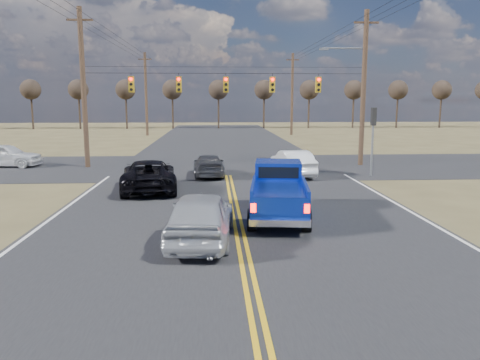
{
  "coord_description": "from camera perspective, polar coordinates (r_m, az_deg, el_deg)",
  "views": [
    {
      "loc": [
        -0.84,
        -12.57,
        4.3
      ],
      "look_at": [
        0.1,
        3.81,
        1.5
      ],
      "focal_mm": 35.0,
      "sensor_mm": 36.0,
      "label": 1
    }
  ],
  "objects": [
    {
      "name": "cross_car_west",
      "position": [
        34.11,
        -26.72,
        2.71
      ],
      "size": [
        2.12,
        4.62,
        1.53
      ],
      "primitive_type": "imported",
      "rotation": [
        0.0,
        0.0,
        1.5
      ],
      "color": "white",
      "rests_on": "ground"
    },
    {
      "name": "signal_gantry",
      "position": [
        30.4,
        -0.76,
        11.13
      ],
      "size": [
        19.6,
        4.83,
        10.0
      ],
      "color": "#473323",
      "rests_on": "ground"
    },
    {
      "name": "utility_poles",
      "position": [
        29.6,
        -1.68,
        11.48
      ],
      "size": [
        19.6,
        58.32,
        10.0
      ],
      "color": "#473323",
      "rests_on": "ground"
    },
    {
      "name": "dgrey_car_queue",
      "position": [
        26.87,
        -3.82,
        1.78
      ],
      "size": [
        1.92,
        4.3,
        1.23
      ],
      "primitive_type": "imported",
      "rotation": [
        0.0,
        0.0,
        3.19
      ],
      "color": "#35363B",
      "rests_on": "ground"
    },
    {
      "name": "silver_suv",
      "position": [
        14.38,
        -4.79,
        -4.45
      ],
      "size": [
        2.25,
        4.82,
        1.6
      ],
      "primitive_type": "imported",
      "rotation": [
        0.0,
        0.0,
        3.06
      ],
      "color": "#B4B8BD",
      "rests_on": "ground"
    },
    {
      "name": "treeline",
      "position": [
        39.57,
        -2.1,
        11.72
      ],
      "size": [
        87.0,
        117.8,
        7.4
      ],
      "color": "#33261C",
      "rests_on": "ground"
    },
    {
      "name": "road_cross",
      "position": [
        30.89,
        -1.68,
        1.68
      ],
      "size": [
        120.0,
        12.0,
        0.02
      ],
      "primitive_type": "cube",
      "color": "#28282B",
      "rests_on": "ground"
    },
    {
      "name": "black_suv",
      "position": [
        22.89,
        -11.05,
        0.58
      ],
      "size": [
        3.11,
        5.64,
        1.5
      ],
      "primitive_type": "imported",
      "rotation": [
        0.0,
        0.0,
        3.26
      ],
      "color": "black",
      "rests_on": "ground"
    },
    {
      "name": "pickup_truck",
      "position": [
        17.29,
        4.71,
        -1.51
      ],
      "size": [
        2.58,
        5.42,
        1.97
      ],
      "rotation": [
        0.0,
        0.0,
        -0.12
      ],
      "color": "black",
      "rests_on": "ground"
    },
    {
      "name": "white_car_queue",
      "position": [
        27.12,
        6.42,
        2.09
      ],
      "size": [
        2.09,
        4.66,
        1.48
      ],
      "primitive_type": "imported",
      "rotation": [
        0.0,
        0.0,
        3.26
      ],
      "color": "white",
      "rests_on": "ground"
    },
    {
      "name": "road_main",
      "position": [
        23.0,
        -1.13,
        -1.09
      ],
      "size": [
        14.0,
        120.0,
        0.02
      ],
      "primitive_type": "cube",
      "color": "#28282B",
      "rests_on": "ground"
    },
    {
      "name": "ground",
      "position": [
        13.32,
        0.51,
        -9.16
      ],
      "size": [
        160.0,
        160.0,
        0.0
      ],
      "primitive_type": "plane",
      "color": "brown",
      "rests_on": "ground"
    }
  ]
}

